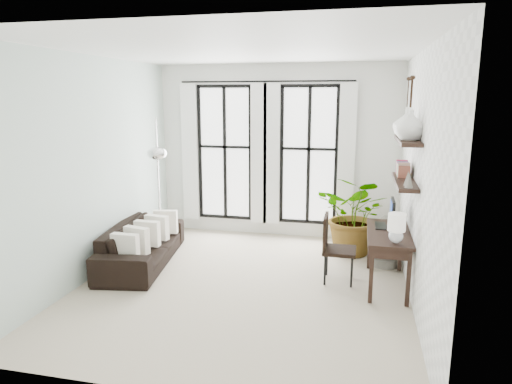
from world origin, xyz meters
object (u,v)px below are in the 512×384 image
(desk, at_px, (388,237))
(buddha, at_px, (385,244))
(desk_chair, at_px, (333,244))
(arc_lamp, at_px, (157,150))
(plant, at_px, (356,215))
(sofa, at_px, (142,244))

(desk, height_order, buddha, desk)
(desk_chair, relative_size, arc_lamp, 0.42)
(plant, height_order, arc_lamp, arc_lamp)
(sofa, height_order, plant, plant)
(desk, bearing_deg, plant, 108.48)
(desk_chair, distance_m, buddha, 1.14)
(desk, height_order, desk_chair, desk)
(desk, relative_size, arc_lamp, 0.58)
(buddha, bearing_deg, desk_chair, -133.19)
(arc_lamp, bearing_deg, desk, -9.27)
(sofa, distance_m, desk, 3.77)
(desk, xyz_separation_m, arc_lamp, (-3.64, 0.59, 1.02))
(sofa, distance_m, buddha, 3.85)
(sofa, bearing_deg, desk, -100.70)
(arc_lamp, bearing_deg, buddha, 4.72)
(arc_lamp, height_order, buddha, arc_lamp)
(plant, relative_size, desk, 1.00)
(plant, distance_m, arc_lamp, 3.46)
(plant, distance_m, desk_chair, 1.29)
(desk, xyz_separation_m, desk_chair, (-0.74, 0.08, -0.18))
(buddha, bearing_deg, plant, 137.26)
(arc_lamp, xyz_separation_m, buddha, (3.67, 0.30, -1.42))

